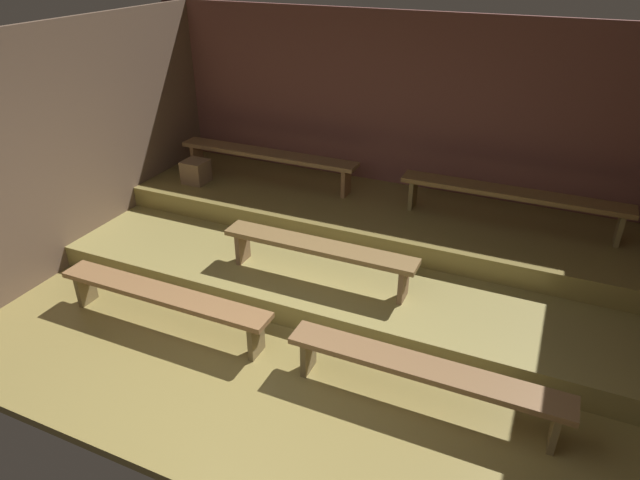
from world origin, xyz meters
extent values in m
cube|color=olive|center=(0.00, 2.07, -0.04)|extent=(6.73, 4.94, 0.08)
cube|color=brown|center=(0.00, 4.17, 1.29)|extent=(6.73, 0.06, 2.58)
cube|color=brown|center=(-2.99, 2.07, 1.29)|extent=(0.06, 4.94, 2.58)
cube|color=#988A4B|center=(0.00, 2.79, 0.12)|extent=(5.93, 2.70, 0.25)
cube|color=olive|center=(0.00, 3.39, 0.37)|extent=(5.93, 1.51, 0.25)
cube|color=olive|center=(-1.24, 0.99, 0.37)|extent=(2.21, 0.28, 0.05)
cube|color=olive|center=(-2.23, 0.99, 0.17)|extent=(0.05, 0.22, 0.35)
cube|color=olive|center=(-0.26, 0.99, 0.17)|extent=(0.05, 0.22, 0.35)
cube|color=olive|center=(1.24, 0.99, 0.37)|extent=(2.21, 0.28, 0.05)
cube|color=olive|center=(0.26, 0.99, 0.17)|extent=(0.05, 0.22, 0.35)
cube|color=olive|center=(2.23, 0.99, 0.17)|extent=(0.05, 0.22, 0.35)
cube|color=olive|center=(-0.10, 2.01, 0.62)|extent=(2.00, 0.28, 0.05)
cube|color=olive|center=(-0.98, 2.01, 0.42)|extent=(0.05, 0.22, 0.35)
cube|color=olive|center=(0.77, 2.01, 0.42)|extent=(0.05, 0.22, 0.35)
cube|color=olive|center=(-1.51, 3.53, 0.87)|extent=(2.42, 0.28, 0.05)
cube|color=#956B43|center=(-2.59, 3.53, 0.67)|extent=(0.05, 0.22, 0.35)
cube|color=#956B43|center=(-0.42, 3.53, 0.67)|extent=(0.05, 0.22, 0.35)
cube|color=olive|center=(1.51, 3.53, 0.87)|extent=(2.42, 0.28, 0.05)
cube|color=olive|center=(0.42, 3.53, 0.67)|extent=(0.05, 0.22, 0.35)
cube|color=olive|center=(2.59, 3.53, 0.67)|extent=(0.05, 0.22, 0.35)
cube|color=#7F6347|center=(-2.34, 3.12, 0.64)|extent=(0.29, 0.29, 0.29)
camera|label=1|loc=(1.84, -2.32, 3.29)|focal=31.14mm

